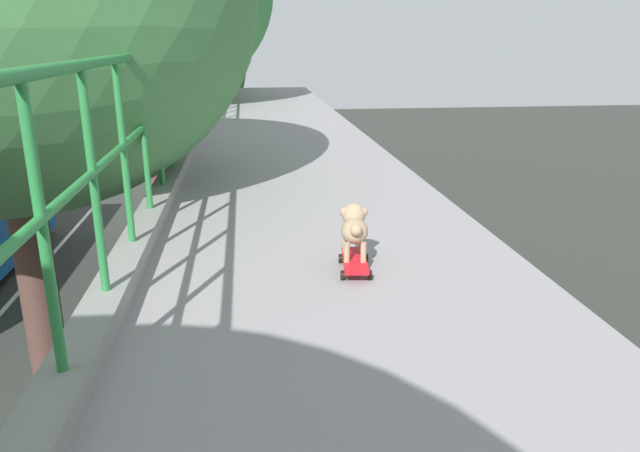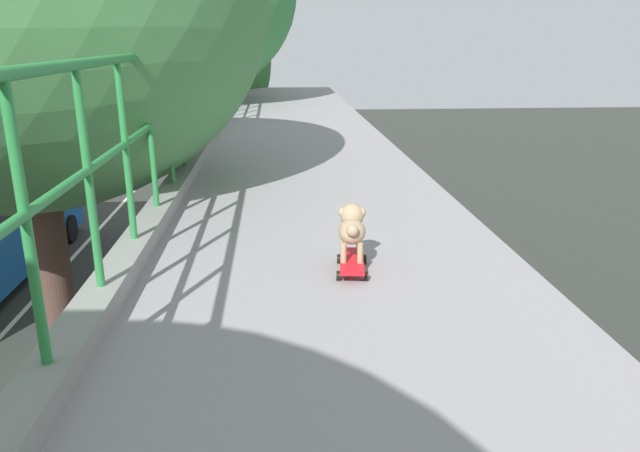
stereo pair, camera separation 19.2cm
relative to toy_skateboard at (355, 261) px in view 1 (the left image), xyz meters
The scene contains 3 objects.
roadside_tree_farthest 15.87m from the toy_skateboard, 101.20° to the left, with size 5.06×5.06×8.57m.
toy_skateboard is the anchor object (origin of this frame).
small_dog 0.22m from the toy_skateboard, 86.36° to the left, with size 0.20×0.36×0.32m.
Camera 1 is at (0.51, -0.21, 6.87)m, focal length 33.41 mm.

